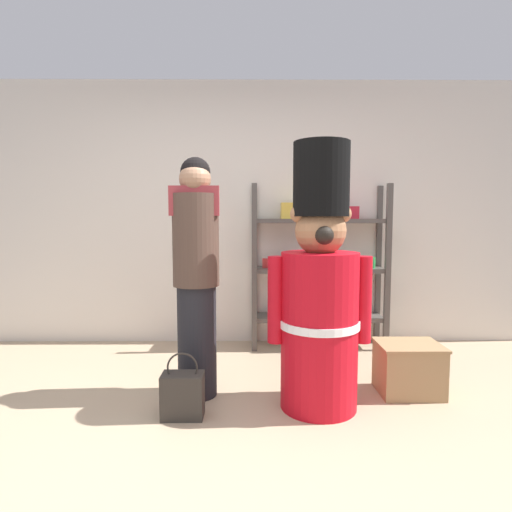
% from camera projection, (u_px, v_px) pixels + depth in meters
% --- Properties ---
extents(ground_plane, '(6.40, 6.40, 0.00)m').
position_uv_depth(ground_plane, '(221.00, 463.00, 2.12)').
color(ground_plane, tan).
extents(back_wall, '(6.40, 0.12, 2.60)m').
position_uv_depth(back_wall, '(237.00, 214.00, 4.20)').
color(back_wall, silver).
rests_on(back_wall, ground_plane).
extents(merchandise_shelf, '(1.30, 0.35, 1.58)m').
position_uv_depth(merchandise_shelf, '(318.00, 265.00, 4.03)').
color(merchandise_shelf, '#4C4742').
rests_on(merchandise_shelf, ground_plane).
extents(teddy_bear_guard, '(0.68, 0.52, 1.73)m').
position_uv_depth(teddy_bear_guard, '(320.00, 296.00, 2.70)').
color(teddy_bear_guard, red).
rests_on(teddy_bear_guard, ground_plane).
extents(person_shopper, '(0.34, 0.32, 1.67)m').
position_uv_depth(person_shopper, '(196.00, 272.00, 2.88)').
color(person_shopper, black).
rests_on(person_shopper, ground_plane).
extents(shopping_bag, '(0.26, 0.16, 0.42)m').
position_uv_depth(shopping_bag, '(183.00, 394.00, 2.60)').
color(shopping_bag, '#332D28').
rests_on(shopping_bag, ground_plane).
extents(display_crate, '(0.44, 0.36, 0.36)m').
position_uv_depth(display_crate, '(409.00, 368.00, 2.97)').
color(display_crate, '#9E7A51').
rests_on(display_crate, ground_plane).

